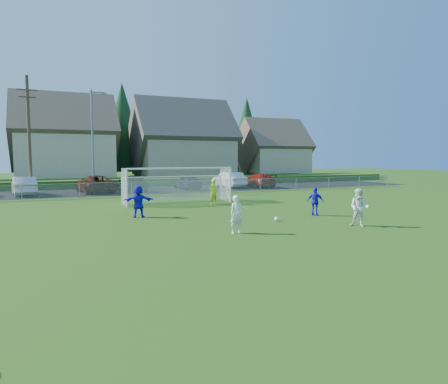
{
  "coord_description": "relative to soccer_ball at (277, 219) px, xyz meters",
  "views": [
    {
      "loc": [
        -8.35,
        -10.64,
        3.18
      ],
      "look_at": [
        0.0,
        8.0,
        1.4
      ],
      "focal_mm": 32.0,
      "sensor_mm": 36.0,
      "label": 1
    }
  ],
  "objects": [
    {
      "name": "chainlink_fence",
      "position": [
        -2.11,
        15.71,
        0.52
      ],
      "size": [
        52.06,
        0.06,
        1.2
      ],
      "color": "gray",
      "rests_on": "ground"
    },
    {
      "name": "player_white_b",
      "position": [
        2.64,
        -2.88,
        0.76
      ],
      "size": [
        1.03,
        1.07,
        1.74
      ],
      "primitive_type": "imported",
      "rotation": [
        0.0,
        0.0,
        -0.97
      ],
      "color": "white",
      "rests_on": "ground"
    },
    {
      "name": "tree_row",
      "position": [
        -1.07,
        42.44,
        6.8
      ],
      "size": [
        65.98,
        12.36,
        13.8
      ],
      "color": "#382616",
      "rests_on": "ground"
    },
    {
      "name": "car_b",
      "position": [
        -12.14,
        20.21,
        0.67
      ],
      "size": [
        2.19,
        4.88,
        1.56
      ],
      "primitive_type": "imported",
      "rotation": [
        0.0,
        0.0,
        3.26
      ],
      "color": "silver",
      "rests_on": "ground"
    },
    {
      "name": "soccer_ball",
      "position": [
        0.0,
        0.0,
        0.0
      ],
      "size": [
        0.22,
        0.22,
        0.22
      ],
      "primitive_type": "sphere",
      "color": "white",
      "rests_on": "ground"
    },
    {
      "name": "car_d",
      "position": [
        -3.07,
        20.97,
        0.63
      ],
      "size": [
        2.54,
        5.29,
        1.49
      ],
      "primitive_type": "imported",
      "rotation": [
        0.0,
        0.0,
        3.23
      ],
      "color": "black",
      "rests_on": "ground"
    },
    {
      "name": "car_f",
      "position": [
        7.19,
        21.18,
        0.69
      ],
      "size": [
        2.0,
        4.97,
        1.61
      ],
      "primitive_type": "imported",
      "rotation": [
        0.0,
        0.0,
        3.2
      ],
      "color": "silver",
      "rests_on": "ground"
    },
    {
      "name": "grass_embankment",
      "position": [
        -2.11,
        28.71,
        0.29
      ],
      "size": [
        70.0,
        6.0,
        0.8
      ],
      "primitive_type": "cube",
      "color": "#1E420F",
      "rests_on": "ground"
    },
    {
      "name": "utility_pole",
      "position": [
        -11.61,
        20.71,
        5.04
      ],
      "size": [
        1.6,
        0.26,
        10.0
      ],
      "color": "#473321",
      "rests_on": "ground"
    },
    {
      "name": "asphalt_lot",
      "position": [
        -2.11,
        21.21,
        -0.1
      ],
      "size": [
        60.0,
        60.0,
        0.0
      ],
      "primitive_type": "plane",
      "color": "black",
      "rests_on": "ground"
    },
    {
      "name": "player_blue_b",
      "position": [
        -6.01,
        4.1,
        0.74
      ],
      "size": [
        1.66,
        0.83,
        1.71
      ],
      "primitive_type": "imported",
      "rotation": [
        0.0,
        0.0,
        2.93
      ],
      "color": "#1516CA",
      "rests_on": "ground"
    },
    {
      "name": "car_c",
      "position": [
        -6.42,
        20.59,
        0.67
      ],
      "size": [
        3.26,
        5.89,
        1.56
      ],
      "primitive_type": "imported",
      "rotation": [
        0.0,
        0.0,
        3.27
      ],
      "color": "#511409",
      "rests_on": "ground"
    },
    {
      "name": "streetlight",
      "position": [
        -6.56,
        19.71,
        4.73
      ],
      "size": [
        1.38,
        0.18,
        9.0
      ],
      "color": "slate",
      "rests_on": "ground"
    },
    {
      "name": "car_g",
      "position": [
        10.22,
        20.21,
        0.62
      ],
      "size": [
        2.32,
        5.13,
        1.46
      ],
      "primitive_type": "imported",
      "rotation": [
        0.0,
        0.0,
        3.09
      ],
      "color": "maroon",
      "rests_on": "ground"
    },
    {
      "name": "car_e",
      "position": [
        2.44,
        20.84,
        0.62
      ],
      "size": [
        1.94,
        4.36,
        1.46
      ],
      "primitive_type": "imported",
      "rotation": [
        0.0,
        0.0,
        3.19
      ],
      "color": "#11113D",
      "rests_on": "ground"
    },
    {
      "name": "houses_row",
      "position": [
        -0.14,
        36.17,
        7.22
      ],
      "size": [
        53.9,
        11.45,
        13.27
      ],
      "color": "tan",
      "rests_on": "ground"
    },
    {
      "name": "ground",
      "position": [
        -2.11,
        -6.29,
        -0.11
      ],
      "size": [
        160.0,
        160.0,
        0.0
      ],
      "primitive_type": "plane",
      "color": "#193D0C",
      "rests_on": "ground"
    },
    {
      "name": "player_white_a",
      "position": [
        -3.22,
        -2.06,
        0.69
      ],
      "size": [
        0.59,
        0.39,
        1.6
      ],
      "primitive_type": "imported",
      "rotation": [
        0.0,
        0.0,
        -0.01
      ],
      "color": "white",
      "rests_on": "ground"
    },
    {
      "name": "goalkeeper",
      "position": [
        -0.17,
        7.82,
        0.74
      ],
      "size": [
        0.73,
        0.6,
        1.71
      ],
      "primitive_type": "imported",
      "rotation": [
        0.0,
        0.0,
        3.51
      ],
      "color": "#C6E91B",
      "rests_on": "ground"
    },
    {
      "name": "player_blue_a",
      "position": [
        2.94,
        0.78,
        0.66
      ],
      "size": [
        0.86,
        0.94,
        1.54
      ],
      "primitive_type": "imported",
      "rotation": [
        0.0,
        0.0,
        2.26
      ],
      "color": "#1516CA",
      "rests_on": "ground"
    },
    {
      "name": "soccer_goal",
      "position": [
        -2.11,
        9.76,
        1.52
      ],
      "size": [
        7.42,
        1.9,
        2.5
      ],
      "color": "white",
      "rests_on": "ground"
    }
  ]
}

